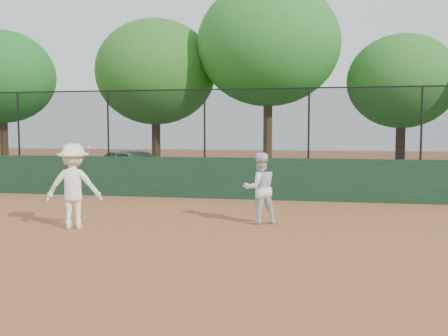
% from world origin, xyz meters
% --- Properties ---
extents(ground, '(80.00, 80.00, 0.00)m').
position_xyz_m(ground, '(0.00, 0.00, 0.00)').
color(ground, '#9F5A33').
rests_on(ground, ground).
extents(back_wall, '(26.00, 0.20, 1.20)m').
position_xyz_m(back_wall, '(0.00, 6.00, 0.60)').
color(back_wall, '#193821').
rests_on(back_wall, ground).
extents(grass_strip, '(36.00, 12.00, 0.01)m').
position_xyz_m(grass_strip, '(0.00, 12.00, 0.00)').
color(grass_strip, '#285119').
rests_on(grass_strip, ground).
extents(parked_car, '(4.21, 3.26, 1.34)m').
position_xyz_m(parked_car, '(-3.90, 9.20, 0.67)').
color(parked_car, '#B3B9BD').
rests_on(parked_car, ground).
extents(player_second, '(0.92, 0.84, 1.52)m').
position_xyz_m(player_second, '(1.55, 2.36, 0.76)').
color(player_second, silver).
rests_on(player_second, ground).
extents(player_main, '(1.25, 0.91, 1.73)m').
position_xyz_m(player_main, '(-2.13, 1.15, 0.87)').
color(player_main, white).
rests_on(player_main, ground).
extents(fence_assembly, '(26.00, 0.06, 2.00)m').
position_xyz_m(fence_assembly, '(-0.03, 6.00, 2.24)').
color(fence_assembly, black).
rests_on(fence_assembly, back_wall).
extents(tree_0, '(4.68, 4.25, 6.34)m').
position_xyz_m(tree_0, '(-10.93, 11.68, 4.31)').
color(tree_0, '#412917').
rests_on(tree_0, ground).
extents(tree_1, '(5.03, 4.58, 6.57)m').
position_xyz_m(tree_1, '(-3.92, 11.80, 4.38)').
color(tree_1, '#422A16').
rests_on(tree_1, ground).
extents(tree_2, '(5.58, 5.07, 7.73)m').
position_xyz_m(tree_2, '(0.80, 11.43, 5.31)').
color(tree_2, '#4C341B').
rests_on(tree_2, ground).
extents(tree_3, '(4.11, 3.74, 5.61)m').
position_xyz_m(tree_3, '(5.85, 11.74, 3.82)').
color(tree_3, '#372412').
rests_on(tree_3, ground).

